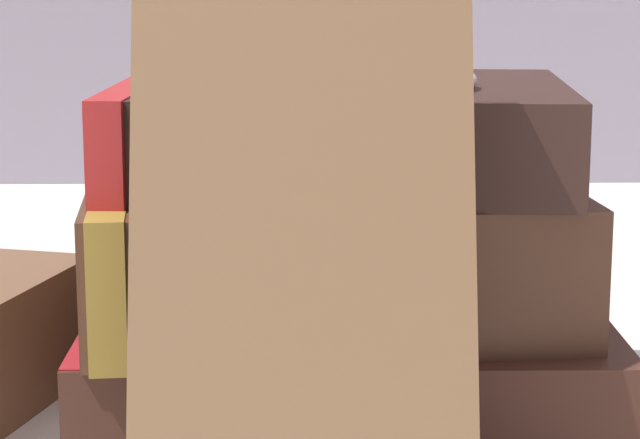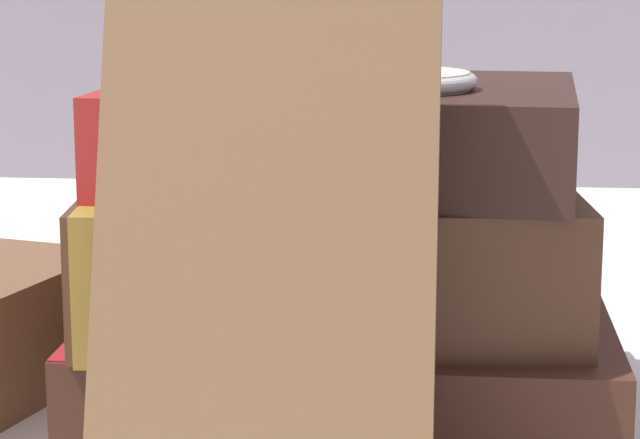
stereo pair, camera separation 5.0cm
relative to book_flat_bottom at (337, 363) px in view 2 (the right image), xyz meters
The scene contains 7 objects.
ground_plane 0.02m from the book_flat_bottom, 143.64° to the right, with size 3.00×3.00×0.00m, color silver.
book_flat_bottom is the anchor object (origin of this frame).
book_flat_middle 0.04m from the book_flat_bottom, 129.84° to the right, with size 0.18×0.15×0.05m.
book_flat_top 0.09m from the book_flat_bottom, 117.66° to the right, with size 0.16×0.13×0.04m.
book_leaning_front 0.12m from the book_flat_bottom, 95.65° to the right, with size 0.09×0.07×0.17m.
pocket_watch 0.11m from the book_flat_bottom, 38.68° to the right, with size 0.05×0.06×0.01m.
reading_glasses 0.18m from the book_flat_bottom, 115.54° to the left, with size 0.11×0.07×0.00m.
Camera 2 is at (0.04, -0.46, 0.17)m, focal length 75.00 mm.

